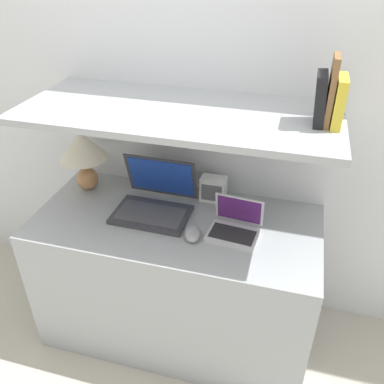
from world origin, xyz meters
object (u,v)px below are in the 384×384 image
(computer_mouse, at_px, (192,233))
(router_box, at_px, (213,189))
(laptop_large, at_px, (155,201))
(table_lamp, at_px, (83,151))
(book_brown, at_px, (331,91))
(book_black, at_px, (320,99))
(book_yellow, at_px, (339,102))
(laptop_small, at_px, (235,227))

(computer_mouse, distance_m, router_box, 0.32)
(laptop_large, bearing_deg, computer_mouse, -33.74)
(table_lamp, distance_m, book_brown, 1.19)
(table_lamp, xyz_separation_m, router_box, (0.65, 0.07, -0.16))
(book_black, bearing_deg, book_brown, -0.00)
(table_lamp, xyz_separation_m, laptop_large, (0.40, -0.10, -0.17))
(book_yellow, relative_size, book_black, 0.95)
(router_box, bearing_deg, book_black, -19.62)
(laptop_small, relative_size, book_black, 1.22)
(laptop_large, height_order, book_brown, book_brown)
(book_black, bearing_deg, router_box, 160.38)
(book_brown, bearing_deg, book_black, 180.00)
(router_box, relative_size, book_yellow, 0.69)
(laptop_large, xyz_separation_m, book_black, (0.67, 0.02, 0.56))
(table_lamp, height_order, laptop_small, table_lamp)
(laptop_small, bearing_deg, table_lamp, 167.75)
(table_lamp, xyz_separation_m, laptop_small, (0.80, -0.17, -0.18))
(computer_mouse, bearing_deg, book_yellow, 18.55)
(computer_mouse, bearing_deg, book_brown, 19.75)
(book_brown, relative_size, book_black, 1.32)
(laptop_small, relative_size, book_yellow, 1.29)
(book_yellow, bearing_deg, laptop_small, -164.55)
(computer_mouse, bearing_deg, laptop_small, 24.27)
(book_black, bearing_deg, book_yellow, 0.00)
(laptop_small, distance_m, computer_mouse, 0.19)
(book_yellow, bearing_deg, router_box, 162.86)
(table_lamp, height_order, laptop_large, table_lamp)
(book_brown, distance_m, book_black, 0.05)
(computer_mouse, height_order, book_yellow, book_yellow)
(laptop_large, distance_m, computer_mouse, 0.27)
(book_yellow, distance_m, book_black, 0.07)
(table_lamp, height_order, book_yellow, book_yellow)
(laptop_large, xyz_separation_m, laptop_small, (0.40, -0.07, -0.02))
(laptop_large, relative_size, computer_mouse, 2.75)
(table_lamp, height_order, computer_mouse, table_lamp)
(computer_mouse, xyz_separation_m, book_black, (0.44, 0.17, 0.59))
(table_lamp, distance_m, computer_mouse, 0.71)
(book_black, bearing_deg, laptop_large, -178.42)
(laptop_large, bearing_deg, book_yellow, 1.44)
(router_box, distance_m, book_yellow, 0.75)
(laptop_large, distance_m, book_yellow, 0.92)
(book_yellow, height_order, book_black, book_black)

